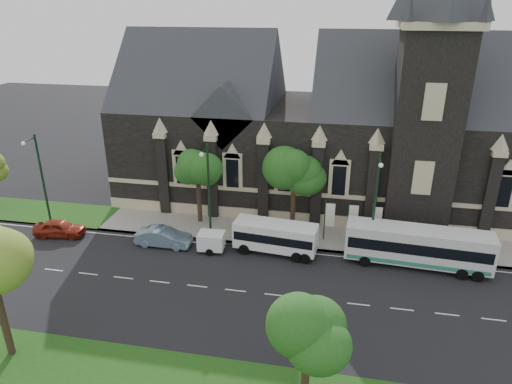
% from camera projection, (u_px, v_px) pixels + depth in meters
% --- Properties ---
extents(ground, '(160.00, 160.00, 0.00)m').
position_uv_depth(ground, '(236.00, 290.00, 34.41)').
color(ground, black).
rests_on(ground, ground).
extents(sidewalk, '(80.00, 5.00, 0.15)m').
position_uv_depth(sidewalk, '(259.00, 232.00, 42.98)').
color(sidewalk, gray).
rests_on(sidewalk, ground).
extents(museum, '(40.00, 17.70, 29.90)m').
position_uv_depth(museum, '(324.00, 125.00, 47.38)').
color(museum, black).
rests_on(museum, ground).
extents(tree_park_east, '(3.40, 3.40, 6.28)m').
position_uv_depth(tree_park_east, '(311.00, 333.00, 23.10)').
color(tree_park_east, black).
rests_on(tree_park_east, ground).
extents(tree_walk_right, '(4.08, 4.08, 7.80)m').
position_uv_depth(tree_walk_right, '(297.00, 172.00, 41.31)').
color(tree_walk_right, black).
rests_on(tree_walk_right, ground).
extents(tree_walk_left, '(3.91, 3.91, 7.64)m').
position_uv_depth(tree_walk_left, '(200.00, 166.00, 42.90)').
color(tree_walk_left, black).
rests_on(tree_walk_left, ground).
extents(street_lamp_near, '(0.36, 1.88, 9.00)m').
position_uv_depth(street_lamp_near, '(375.00, 201.00, 37.12)').
color(street_lamp_near, black).
rests_on(street_lamp_near, ground).
extents(street_lamp_mid, '(0.36, 1.88, 9.00)m').
position_uv_depth(street_lamp_mid, '(208.00, 188.00, 39.56)').
color(street_lamp_mid, black).
rests_on(street_lamp_mid, ground).
extents(street_lamp_far, '(0.36, 1.88, 9.00)m').
position_uv_depth(street_lamp_far, '(41.00, 176.00, 42.35)').
color(street_lamp_far, black).
rests_on(street_lamp_far, ground).
extents(banner_flag_left, '(0.90, 0.10, 4.00)m').
position_uv_depth(banner_flag_left, '(328.00, 217.00, 40.54)').
color(banner_flag_left, black).
rests_on(banner_flag_left, ground).
extents(banner_flag_center, '(0.90, 0.10, 4.00)m').
position_uv_depth(banner_flag_center, '(351.00, 219.00, 40.19)').
color(banner_flag_center, black).
rests_on(banner_flag_center, ground).
extents(banner_flag_right, '(0.90, 0.10, 4.00)m').
position_uv_depth(banner_flag_right, '(375.00, 221.00, 39.85)').
color(banner_flag_right, black).
rests_on(banner_flag_right, ground).
extents(tour_coach, '(11.46, 3.29, 3.30)m').
position_uv_depth(tour_coach, '(418.00, 246.00, 36.96)').
color(tour_coach, silver).
rests_on(tour_coach, ground).
extents(shuttle_bus, '(7.21, 3.11, 2.71)m').
position_uv_depth(shuttle_bus, '(276.00, 236.00, 39.05)').
color(shuttle_bus, white).
rests_on(shuttle_bus, ground).
extents(box_trailer, '(3.21, 1.89, 1.69)m').
position_uv_depth(box_trailer, '(211.00, 241.00, 39.51)').
color(box_trailer, white).
rests_on(box_trailer, ground).
extents(sedan, '(4.93, 1.73, 1.63)m').
position_uv_depth(sedan, '(164.00, 237.00, 40.44)').
color(sedan, '#7E9BB6').
rests_on(sedan, ground).
extents(car_far_red, '(4.75, 2.42, 1.55)m').
position_uv_depth(car_far_red, '(60.00, 228.00, 42.10)').
color(car_far_red, maroon).
rests_on(car_far_red, ground).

